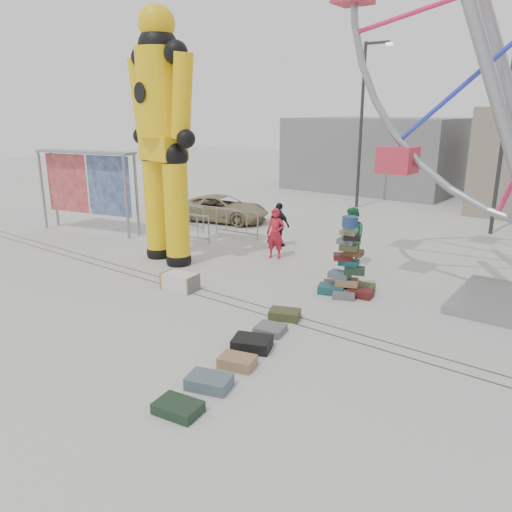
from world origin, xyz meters
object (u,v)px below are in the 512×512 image
Objects in this scene: steamer_trunk at (180,282)px; lamp_post_right at (508,120)px; suitcase_tower at (347,272)px; pedestrian_black at (279,225)px; lamp_post_left at (363,118)px; crash_test_dummy at (162,129)px; banner_scaffold at (86,172)px; barricade_dummy_b at (187,227)px; parked_suv at (223,209)px; barricade_dummy_c at (236,223)px; barricade_dummy_a at (190,216)px; pedestrian_green at (352,237)px; pedestrian_red at (275,234)px.

lamp_post_right is at bearing 59.16° from steamer_trunk.
suitcase_tower reaches higher than pedestrian_black.
crash_test_dummy is at bearing -93.32° from lamp_post_left.
barricade_dummy_b is (4.29, 1.29, -1.92)m from banner_scaffold.
barricade_dummy_b is at bearing 3.48° from banner_scaffold.
parked_suv is at bearing -17.21° from pedestrian_black.
barricade_dummy_a is at bearing 179.28° from barricade_dummy_c.
lamp_post_right is 3.71× the size of suitcase_tower.
crash_test_dummy is (-6.18, -0.84, 3.67)m from suitcase_tower.
suitcase_tower is 5.19m from pedestrian_black.
lamp_post_right reaches higher than pedestrian_green.
lamp_post_left reaches higher than parked_suv.
pedestrian_green is at bearing -12.99° from barricade_dummy_c.
crash_test_dummy is at bearing 135.95° from steamer_trunk.
banner_scaffold is 8.61m from pedestrian_red.
suitcase_tower is 4.65m from steamer_trunk.
parked_suv is at bearing -155.03° from lamp_post_right.
parked_suv is at bearing 136.99° from barricade_dummy_c.
banner_scaffold reaches higher than suitcase_tower.
lamp_post_right is 13.14m from crash_test_dummy.
lamp_post_left is at bearing 150.19° from pedestrian_green.
barricade_dummy_c is (-1.08, -8.62, -3.93)m from lamp_post_left.
suitcase_tower reaches higher than barricade_dummy_c.
barricade_dummy_c is (-2.69, 5.74, 0.32)m from steamer_trunk.
suitcase_tower is at bearing 26.76° from steamer_trunk.
barricade_dummy_b is (-9.11, -8.36, -3.93)m from lamp_post_right.
barricade_dummy_c is at bearing 134.62° from pedestrian_red.
lamp_post_right is 14.14m from steamer_trunk.
banner_scaffold reaches higher than steamer_trunk.
lamp_post_left is 11.28m from barricade_dummy_b.
suitcase_tower is 0.51× the size of parked_suv.
steamer_trunk is 7.56m from barricade_dummy_a.
crash_test_dummy is at bearing -68.62° from barricade_dummy_b.
suitcase_tower is at bearing -30.69° from barricade_dummy_c.
banner_scaffold reaches higher than barricade_dummy_c.
lamp_post_right is at bearing 34.40° from barricade_dummy_c.
lamp_post_right is at bearing -123.33° from pedestrian_black.
barricade_dummy_b is 0.48× the size of parked_suv.
crash_test_dummy reaches higher than parked_suv.
lamp_post_left is at bearing 47.98° from banner_scaffold.
barricade_dummy_b is at bearing 31.56° from pedestrian_black.
barricade_dummy_c reaches higher than steamer_trunk.
pedestrian_black is at bearing -82.55° from lamp_post_left.
banner_scaffold is (-5.67, 0.97, -1.80)m from crash_test_dummy.
barricade_dummy_a is 7.87m from pedestrian_green.
crash_test_dummy reaches higher than pedestrian_red.
pedestrian_red is at bearing -2.20° from barricade_dummy_a.
pedestrian_black is at bearing 72.86° from crash_test_dummy.
barricade_dummy_b is 2.02m from barricade_dummy_c.
barricade_dummy_c is (-0.35, 3.99, -3.72)m from crash_test_dummy.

